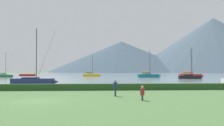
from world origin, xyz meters
TOP-DOWN VIEW (x-y plane):
  - ground_plane at (0.00, 0.00)m, footprint 1000.00×1000.00m
  - harbor_water at (0.00, 137.00)m, footprint 320.00×246.00m
  - hedge_line at (0.00, 11.00)m, footprint 80.00×1.20m
  - sailboat_slip_0 at (23.57, 66.99)m, footprint 8.69×3.02m
  - sailboat_slip_1 at (32.82, 51.94)m, footprint 7.38×3.12m
  - sailboat_slip_2 at (-5.97, 23.13)m, footprint 8.29×3.33m
  - sailboat_slip_3 at (-28.56, 73.19)m, footprint 6.72×3.16m
  - sailboat_slip_5 at (3.04, 83.30)m, footprint 7.84×2.47m
  - sailboat_slip_6 at (39.03, 67.36)m, footprint 8.90×3.07m
  - person_seated_viewer at (8.69, -0.29)m, footprint 0.36×0.55m
  - person_standing_walker at (6.71, 3.29)m, footprint 0.36×0.55m
  - distant_hill_west_ridge at (160.55, 300.87)m, footprint 224.07×224.07m
  - distant_hill_central_peak at (39.38, 311.32)m, footprint 193.91×193.91m

SIDE VIEW (x-z plane):
  - ground_plane at x=0.00m, z-range 0.00..0.00m
  - harbor_water at x=0.00m, z-range 0.00..0.00m
  - hedge_line at x=0.00m, z-range 0.00..0.81m
  - sailboat_slip_3 at x=-28.56m, z-range -4.06..5.17m
  - sailboat_slip_1 at x=32.82m, z-range -4.16..5.37m
  - sailboat_slip_5 at x=3.04m, z-range -3.75..5.03m
  - sailboat_slip_2 at x=-5.97m, z-range -4.24..5.59m
  - person_seated_viewer at x=8.69m, z-range 0.06..1.31m
  - sailboat_slip_0 at x=23.57m, z-range -4.26..5.67m
  - sailboat_slip_6 at x=39.03m, z-range -4.37..5.83m
  - person_standing_walker at x=6.71m, z-range 0.15..1.80m
  - distant_hill_central_peak at x=39.38m, z-range 0.00..41.04m
  - distant_hill_west_ridge at x=160.55m, z-range 0.00..72.18m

